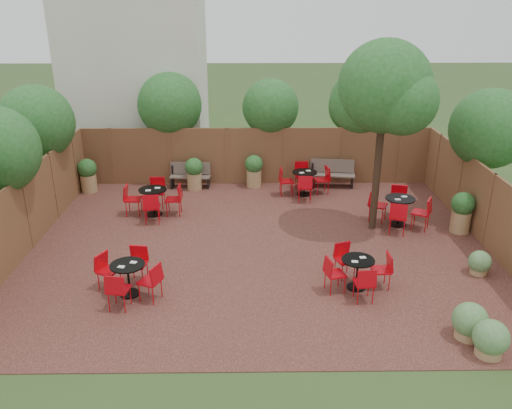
{
  "coord_description": "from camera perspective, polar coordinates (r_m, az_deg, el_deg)",
  "views": [
    {
      "loc": [
        -0.24,
        -12.48,
        6.22
      ],
      "look_at": [
        -0.07,
        0.5,
        1.0
      ],
      "focal_mm": 36.73,
      "sensor_mm": 36.0,
      "label": 1
    }
  ],
  "objects": [
    {
      "name": "neighbour_building",
      "position": [
        21.04,
        -12.89,
        15.33
      ],
      "size": [
        5.0,
        4.0,
        8.0
      ],
      "primitive_type": "cube",
      "color": "beige",
      "rests_on": "ground"
    },
    {
      "name": "park_bench_right",
      "position": [
        18.26,
        8.32,
        3.41
      ],
      "size": [
        1.55,
        0.67,
        0.93
      ],
      "rotation": [
        0.0,
        0.0,
        -0.13
      ],
      "color": "brown",
      "rests_on": "courtyard_paving"
    },
    {
      "name": "planters",
      "position": [
        16.86,
        -1.35,
        2.55
      ],
      "size": [
        11.93,
        4.43,
        1.17
      ],
      "color": "#9B7A4D",
      "rests_on": "courtyard_paving"
    },
    {
      "name": "fence_back",
      "position": [
        18.25,
        0.04,
        5.28
      ],
      "size": [
        12.0,
        0.08,
        2.0
      ],
      "primitive_type": "cube",
      "color": "brown",
      "rests_on": "ground"
    },
    {
      "name": "overhang_foliage",
      "position": [
        15.37,
        -8.11,
        8.29
      ],
      "size": [
        15.62,
        10.49,
        2.36
      ],
      "color": "#1D561C",
      "rests_on": "ground"
    },
    {
      "name": "fence_left",
      "position": [
        14.71,
        -23.75,
        -0.84
      ],
      "size": [
        0.08,
        10.0,
        2.0
      ],
      "primitive_type": "cube",
      "color": "brown",
      "rests_on": "ground"
    },
    {
      "name": "fence_right",
      "position": [
        14.9,
        24.07,
        -0.61
      ],
      "size": [
        0.08,
        10.0,
        2.0
      ],
      "primitive_type": "cube",
      "color": "brown",
      "rests_on": "ground"
    },
    {
      "name": "ground",
      "position": [
        13.95,
        0.32,
        -4.58
      ],
      "size": [
        80.0,
        80.0,
        0.0
      ],
      "primitive_type": "plane",
      "color": "#354F23",
      "rests_on": "ground"
    },
    {
      "name": "bistro_tables",
      "position": [
        14.53,
        1.88,
        -1.37
      ],
      "size": [
        8.89,
        7.81,
        0.96
      ],
      "color": "black",
      "rests_on": "courtyard_paving"
    },
    {
      "name": "courtyard_tree",
      "position": [
        14.22,
        13.77,
        11.71
      ],
      "size": [
        2.63,
        2.53,
        5.22
      ],
      "rotation": [
        0.0,
        0.0,
        -0.38
      ],
      "color": "black",
      "rests_on": "courtyard_paving"
    },
    {
      "name": "courtyard_paving",
      "position": [
        13.94,
        0.32,
        -4.54
      ],
      "size": [
        12.0,
        10.0,
        0.02
      ],
      "primitive_type": "cube",
      "color": "#371B16",
      "rests_on": "ground"
    },
    {
      "name": "park_bench_left",
      "position": [
        18.16,
        -7.17,
        3.23
      ],
      "size": [
        1.4,
        0.54,
        0.85
      ],
      "rotation": [
        0.0,
        0.0,
        -0.07
      ],
      "color": "brown",
      "rests_on": "courtyard_paving"
    },
    {
      "name": "low_shrubs",
      "position": [
        11.47,
        23.16,
        -10.86
      ],
      "size": [
        1.84,
        3.63,
        0.74
      ],
      "color": "#9B7A4D",
      "rests_on": "courtyard_paving"
    }
  ]
}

